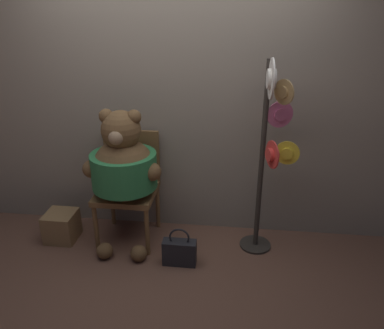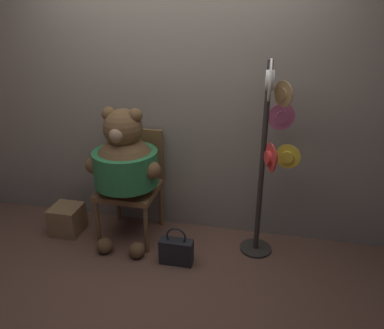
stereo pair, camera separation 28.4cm
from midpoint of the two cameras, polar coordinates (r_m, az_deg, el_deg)
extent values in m
plane|color=brown|center=(3.32, -6.65, -14.56)|extent=(14.00, 14.00, 0.00)
cube|color=gray|center=(3.38, -5.07, 8.78)|extent=(8.00, 0.10, 2.38)
cylinder|color=brown|center=(3.44, -16.74, -9.43)|extent=(0.04, 0.04, 0.45)
cylinder|color=brown|center=(3.30, -9.35, -10.21)|extent=(0.04, 0.04, 0.45)
cylinder|color=brown|center=(3.80, -14.16, -5.83)|extent=(0.04, 0.04, 0.45)
cylinder|color=brown|center=(3.67, -7.47, -6.36)|extent=(0.04, 0.04, 0.45)
cube|color=brown|center=(3.42, -12.28, -4.26)|extent=(0.51, 0.52, 0.05)
cube|color=brown|center=(3.52, -11.44, 1.36)|extent=(0.51, 0.04, 0.48)
sphere|color=brown|center=(3.24, -12.78, -0.88)|extent=(0.54, 0.54, 0.54)
cylinder|color=#2D7F47|center=(3.24, -12.78, -0.88)|extent=(0.56, 0.56, 0.30)
sphere|color=brown|center=(3.12, -13.35, 5.07)|extent=(0.33, 0.33, 0.33)
sphere|color=brown|center=(3.13, -15.52, 7.09)|extent=(0.12, 0.12, 0.12)
sphere|color=brown|center=(3.05, -11.51, 7.07)|extent=(0.12, 0.12, 0.12)
sphere|color=#997A5B|center=(3.00, -14.18, 3.95)|extent=(0.12, 0.12, 0.12)
sphere|color=brown|center=(3.27, -17.49, -0.69)|extent=(0.15, 0.15, 0.15)
sphere|color=brown|center=(3.10, -8.70, -1.16)|extent=(0.15, 0.15, 0.15)
sphere|color=brown|center=(3.42, -15.55, -12.62)|extent=(0.14, 0.14, 0.14)
sphere|color=brown|center=(3.33, -10.63, -13.22)|extent=(0.14, 0.14, 0.14)
cylinder|color=#332D28|center=(3.51, 7.27, -12.07)|extent=(0.28, 0.28, 0.02)
cylinder|color=#332D28|center=(3.11, 8.02, 0.36)|extent=(0.04, 0.04, 1.66)
cylinder|color=silver|center=(2.76, 9.05, 12.74)|extent=(0.03, 0.30, 0.30)
cylinder|color=silver|center=(2.76, 9.05, 12.74)|extent=(0.07, 0.14, 0.14)
cylinder|color=#D16693|center=(3.02, 10.66, 7.48)|extent=(0.21, 0.07, 0.21)
cylinder|color=#D16693|center=(3.02, 10.66, 7.48)|extent=(0.11, 0.07, 0.10)
cylinder|color=red|center=(2.91, 9.41, 1.44)|extent=(0.09, 0.21, 0.22)
cylinder|color=red|center=(2.91, 9.41, 1.44)|extent=(0.11, 0.12, 0.11)
cylinder|color=tan|center=(2.81, 11.03, 10.76)|extent=(0.13, 0.15, 0.19)
cylinder|color=tan|center=(2.81, 11.03, 10.76)|extent=(0.09, 0.10, 0.09)
cylinder|color=yellow|center=(3.05, 11.75, 1.68)|extent=(0.19, 0.05, 0.20)
cylinder|color=yellow|center=(3.05, 11.75, 1.68)|extent=(0.10, 0.07, 0.09)
cube|color=#232328|center=(3.22, -4.51, -13.30)|extent=(0.28, 0.11, 0.22)
torus|color=#232328|center=(3.14, -4.60, -11.10)|extent=(0.17, 0.02, 0.17)
cube|color=#937047|center=(3.76, -21.34, -8.79)|extent=(0.27, 0.27, 0.27)
camera|label=1|loc=(0.14, -92.60, -1.11)|focal=35.00mm
camera|label=2|loc=(0.14, 87.40, 1.11)|focal=35.00mm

